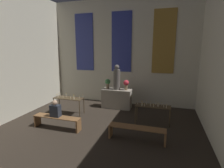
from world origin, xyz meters
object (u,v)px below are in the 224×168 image
at_px(statue, 117,78).
at_px(flower_vase_left, 108,83).
at_px(pew_back_left, 57,120).
at_px(altar, 117,99).
at_px(pew_back_right, 137,131).
at_px(person_seated, 55,110).
at_px(candle_rack_left, 69,100).
at_px(candle_rack_right, 153,108).
at_px(flower_vase_right, 126,84).

bearing_deg(statue, flower_vase_left, 180.00).
xyz_separation_m(statue, flower_vase_left, (-0.48, 0.00, -0.25)).
bearing_deg(pew_back_left, altar, 62.80).
height_order(flower_vase_left, pew_back_right, flower_vase_left).
xyz_separation_m(pew_back_right, person_seated, (-3.05, 0.00, 0.40)).
xyz_separation_m(altar, candle_rack_left, (-1.89, -1.43, 0.19)).
xyz_separation_m(candle_rack_left, candle_rack_right, (3.78, -0.00, -0.00)).
bearing_deg(candle_rack_left, flower_vase_left, 45.34).
relative_size(altar, candle_rack_left, 1.07).
relative_size(statue, candle_rack_right, 0.90).
xyz_separation_m(altar, flower_vase_left, (-0.48, 0.00, 0.79)).
height_order(candle_rack_left, pew_back_right, candle_rack_left).
bearing_deg(person_seated, candle_rack_left, 102.89).
distance_m(flower_vase_left, pew_back_right, 3.66).
bearing_deg(statue, pew_back_left, -117.20).
height_order(pew_back_right, person_seated, person_seated).
bearing_deg(candle_rack_right, statue, 142.72).
distance_m(statue, flower_vase_right, 0.54).
distance_m(candle_rack_right, pew_back_right, 1.58).
bearing_deg(flower_vase_left, statue, 0.00).
relative_size(altar, flower_vase_left, 2.92).
bearing_deg(flower_vase_right, altar, 180.00).
bearing_deg(candle_rack_right, pew_back_right, -104.21).
distance_m(flower_vase_left, candle_rack_left, 2.10).
bearing_deg(altar, candle_rack_left, -142.87).
distance_m(statue, flower_vase_left, 0.54).
bearing_deg(pew_back_right, statue, 117.20).
xyz_separation_m(flower_vase_right, candle_rack_left, (-2.37, -1.43, -0.60)).
height_order(flower_vase_left, candle_rack_right, flower_vase_left).
bearing_deg(candle_rack_right, person_seated, -156.47).
bearing_deg(pew_back_right, altar, 117.20).
height_order(altar, candle_rack_left, altar).
relative_size(statue, candle_rack_left, 0.90).
relative_size(candle_rack_left, candle_rack_right, 1.00).
distance_m(altar, flower_vase_right, 0.92).
xyz_separation_m(flower_vase_left, candle_rack_left, (-1.42, -1.43, -0.60)).
bearing_deg(person_seated, flower_vase_left, 69.89).
relative_size(statue, flower_vase_left, 2.46).
bearing_deg(person_seated, altar, 62.14).
bearing_deg(flower_vase_left, flower_vase_right, 0.00).
relative_size(candle_rack_right, pew_back_right, 0.74).
bearing_deg(flower_vase_left, pew_back_right, -55.92).
relative_size(altar, candle_rack_right, 1.07).
distance_m(statue, pew_back_right, 3.50).
xyz_separation_m(altar, flower_vase_right, (0.48, 0.00, 0.79)).
relative_size(flower_vase_right, person_seated, 0.79).
xyz_separation_m(flower_vase_left, candle_rack_right, (2.36, -1.43, -0.60)).
distance_m(statue, person_seated, 3.40).
bearing_deg(pew_back_left, pew_back_right, 0.00).
distance_m(flower_vase_right, candle_rack_left, 2.83).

